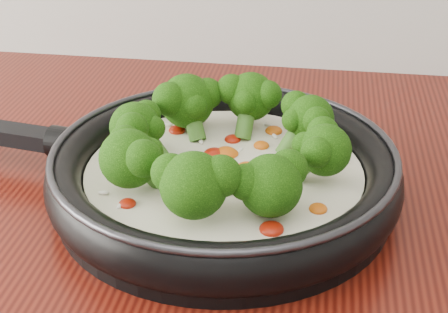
# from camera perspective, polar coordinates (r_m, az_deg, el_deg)

# --- Properties ---
(skillet) EXTENTS (0.57, 0.40, 0.10)m
(skillet) POSITION_cam_1_polar(r_m,az_deg,el_deg) (0.66, -0.34, -0.93)
(skillet) COLOR black
(skillet) RESTS_ON counter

